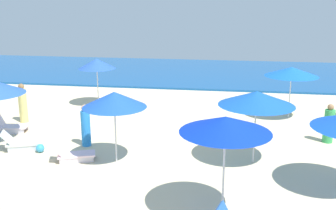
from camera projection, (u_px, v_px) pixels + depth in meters
name	position (u px, v px, depth m)	size (l,w,h in m)	color
ocean	(198.00, 72.00, 29.40)	(60.00, 11.55, 0.12)	#144F91
umbrella_0	(257.00, 98.00, 12.88)	(2.46, 2.46, 2.43)	silver
lounge_chair_2_0	(10.00, 126.00, 16.41)	(1.34, 0.78, 0.76)	silver
lounge_chair_2_1	(22.00, 142.00, 14.52)	(1.57, 1.10, 0.71)	silver
umbrella_5	(97.00, 64.00, 20.07)	(1.87, 1.87, 2.39)	silver
umbrella_6	(292.00, 72.00, 17.89)	(2.37, 2.37, 2.34)	silver
lounge_chair_6_0	(276.00, 107.00, 19.30)	(1.58, 0.89, 0.74)	silver
lounge_chair_6_1	(253.00, 107.00, 19.24)	(1.51, 0.76, 0.74)	silver
umbrella_8	(225.00, 125.00, 9.46)	(2.20, 2.20, 2.63)	silver
umbrella_9	(114.00, 99.00, 12.94)	(2.10, 2.10, 2.41)	silver
lounge_chair_9_0	(73.00, 155.00, 13.52)	(1.47, 0.99, 0.59)	silver
beachgoer_0	(86.00, 126.00, 14.78)	(0.39, 0.39, 1.57)	#2885DE
beachgoer_2	(23.00, 104.00, 17.61)	(0.41, 0.41, 1.73)	#E4D276
beachgoer_3	(329.00, 125.00, 15.15)	(0.38, 0.38, 1.49)	green
beach_ball_0	(40.00, 148.00, 14.28)	(0.30, 0.30, 0.30)	#379CCB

